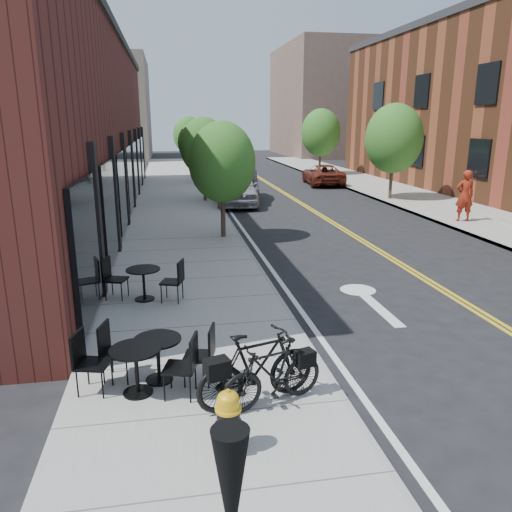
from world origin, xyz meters
TOP-DOWN VIEW (x-y plane):
  - ground at (0.00, 0.00)m, footprint 120.00×120.00m
  - sidewalk_near at (-2.00, 10.00)m, footprint 4.00×70.00m
  - sidewalk_far at (10.00, 10.00)m, footprint 4.00×70.00m
  - building_near at (-6.50, 14.00)m, footprint 5.00×28.00m
  - bg_building_left at (-8.00, 48.00)m, footprint 8.00×14.00m
  - bg_building_right at (16.00, 50.00)m, footprint 10.00×16.00m
  - tree_near_a at (-0.60, 9.00)m, footprint 2.20×2.20m
  - tree_near_b at (-0.60, 17.00)m, footprint 2.30×2.30m
  - tree_near_c at (-0.60, 25.00)m, footprint 2.10×2.10m
  - tree_near_d at (-0.60, 33.00)m, footprint 2.40×2.40m
  - tree_far_b at (8.60, 16.00)m, footprint 2.80×2.80m
  - tree_far_c at (8.60, 28.00)m, footprint 2.80×2.80m
  - fire_hydrant at (-1.81, -2.32)m, footprint 0.37×0.37m
  - bicycle_left at (-1.08, -1.41)m, footprint 1.60×0.89m
  - bicycle_right at (-1.29, -1.33)m, footprint 1.86×1.02m
  - bistro_set_a at (-2.64, -0.47)m, footprint 1.70×0.87m
  - bistro_set_b at (-2.94, -0.80)m, footprint 1.74×0.90m
  - bistro_set_c at (-2.99, 3.17)m, footprint 1.74×0.93m
  - patio_umbrella at (-2.09, -4.89)m, footprint 0.33×0.33m
  - parked_car_a at (0.88, 16.25)m, footprint 2.43×4.94m
  - parked_car_b at (1.23, 17.44)m, footprint 2.09×4.74m
  - parked_car_c at (0.81, 28.66)m, footprint 2.39×5.44m
  - parked_car_far at (7.23, 22.80)m, footprint 2.54×4.71m
  - pedestrian at (8.90, 10.05)m, footprint 0.77×0.56m

SIDE VIEW (x-z plane):
  - ground at x=0.00m, z-range 0.00..0.00m
  - sidewalk_near at x=-2.00m, z-range 0.00..0.12m
  - sidewalk_far at x=10.00m, z-range 0.00..0.12m
  - fire_hydrant at x=-1.81m, z-range 0.10..0.92m
  - bistro_set_a at x=-2.64m, z-range 0.12..1.02m
  - bistro_set_b at x=-2.94m, z-range 0.12..1.04m
  - bistro_set_c at x=-2.99m, z-range 0.12..1.04m
  - bicycle_left at x=-1.08m, z-range 0.12..1.05m
  - parked_car_far at x=7.23m, z-range 0.00..1.26m
  - bicycle_right at x=-1.29m, z-range 0.12..1.20m
  - parked_car_b at x=1.23m, z-range 0.00..1.51m
  - parked_car_c at x=0.81m, z-range 0.00..1.56m
  - parked_car_a at x=0.88m, z-range 0.00..1.62m
  - pedestrian at x=8.90m, z-range 0.12..2.10m
  - patio_umbrella at x=-2.09m, z-range 0.57..2.63m
  - tree_near_c at x=-0.60m, z-range 0.69..4.37m
  - tree_near_a at x=-0.60m, z-range 0.70..4.51m
  - tree_near_b at x=-0.60m, z-range 0.72..4.70m
  - tree_near_d at x=-0.60m, z-range 0.73..4.85m
  - tree_far_b at x=8.60m, z-range 0.75..5.37m
  - tree_far_c at x=8.60m, z-range 0.75..5.37m
  - building_near at x=-6.50m, z-range 0.00..7.00m
  - bg_building_left at x=-8.00m, z-range 0.00..10.00m
  - bg_building_right at x=16.00m, z-range 0.00..12.00m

